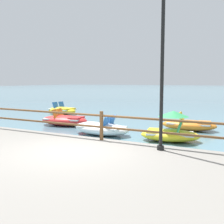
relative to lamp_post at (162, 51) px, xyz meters
The scene contains 8 objects.
promenade_dock 4.97m from the lamp_post, 121.95° to the right, with size 28.00×8.00×0.40m, color gray.
dock_railing 3.05m from the lamp_post, behind, with size 23.92×0.12×0.95m.
lamp_post is the anchor object (origin of this frame).
pedal_boat_0 5.40m from the lamp_post, 141.56° to the left, with size 2.56×1.31×0.85m.
pedal_boat_2 4.12m from the lamp_post, 101.05° to the left, with size 2.48×1.71×1.19m.
pedal_boat_3 6.42m from the lamp_post, 94.61° to the left, with size 2.62×1.40×0.84m.
pedal_boat_4 12.89m from the lamp_post, 140.90° to the left, with size 2.61×1.79×0.85m.
pedal_boat_5 8.24m from the lamp_post, 147.99° to the left, with size 2.73×1.70×0.87m.
Camera 1 is at (4.47, -6.09, 2.33)m, focal length 44.03 mm.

